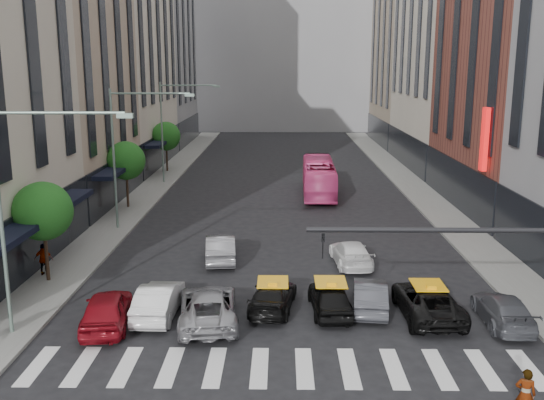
{
  "coord_description": "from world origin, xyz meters",
  "views": [
    {
      "loc": [
        -0.25,
        -18.32,
        10.54
      ],
      "look_at": [
        -0.7,
        11.13,
        4.0
      ],
      "focal_mm": 40.0,
      "sensor_mm": 36.0,
      "label": 1
    }
  ],
  "objects_px": {
    "taxi_left": "(273,296)",
    "car_red": "(107,309)",
    "bus": "(319,177)",
    "streetlamp_mid": "(128,140)",
    "streetlamp_far": "(172,119)",
    "taxi_center": "(330,298)",
    "pedestrian_far": "(44,259)",
    "streetlamp_near": "(23,191)",
    "car_white_front": "(159,300)"
  },
  "relations": [
    {
      "from": "taxi_center",
      "to": "bus",
      "type": "bearing_deg",
      "value": -96.03
    },
    {
      "from": "streetlamp_far",
      "to": "streetlamp_mid",
      "type": "bearing_deg",
      "value": -90.0
    },
    {
      "from": "car_white_front",
      "to": "taxi_center",
      "type": "relative_size",
      "value": 1.07
    },
    {
      "from": "streetlamp_near",
      "to": "streetlamp_far",
      "type": "height_order",
      "value": "same"
    },
    {
      "from": "car_red",
      "to": "pedestrian_far",
      "type": "height_order",
      "value": "pedestrian_far"
    },
    {
      "from": "bus",
      "to": "streetlamp_mid",
      "type": "bearing_deg",
      "value": 42.34
    },
    {
      "from": "streetlamp_mid",
      "to": "streetlamp_far",
      "type": "distance_m",
      "value": 16.0
    },
    {
      "from": "car_white_front",
      "to": "pedestrian_far",
      "type": "distance_m",
      "value": 8.25
    },
    {
      "from": "streetlamp_near",
      "to": "taxi_left",
      "type": "height_order",
      "value": "streetlamp_near"
    },
    {
      "from": "car_white_front",
      "to": "taxi_center",
      "type": "distance_m",
      "value": 7.4
    },
    {
      "from": "streetlamp_mid",
      "to": "car_red",
      "type": "relative_size",
      "value": 2.01
    },
    {
      "from": "car_red",
      "to": "car_white_front",
      "type": "xyz_separation_m",
      "value": [
        1.91,
        1.15,
        -0.04
      ]
    },
    {
      "from": "streetlamp_mid",
      "to": "taxi_center",
      "type": "distance_m",
      "value": 18.79
    },
    {
      "from": "car_red",
      "to": "taxi_left",
      "type": "relative_size",
      "value": 1.03
    },
    {
      "from": "taxi_left",
      "to": "pedestrian_far",
      "type": "bearing_deg",
      "value": -10.74
    },
    {
      "from": "streetlamp_far",
      "to": "pedestrian_far",
      "type": "bearing_deg",
      "value": -94.99
    },
    {
      "from": "car_red",
      "to": "pedestrian_far",
      "type": "xyz_separation_m",
      "value": [
        -4.85,
        5.87,
        0.21
      ]
    },
    {
      "from": "car_red",
      "to": "taxi_center",
      "type": "bearing_deg",
      "value": -177.58
    },
    {
      "from": "streetlamp_near",
      "to": "car_white_front",
      "type": "xyz_separation_m",
      "value": [
        4.55,
        2.02,
        -5.18
      ]
    },
    {
      "from": "pedestrian_far",
      "to": "streetlamp_mid",
      "type": "bearing_deg",
      "value": -101.56
    },
    {
      "from": "streetlamp_mid",
      "to": "bus",
      "type": "relative_size",
      "value": 0.85
    },
    {
      "from": "car_red",
      "to": "taxi_center",
      "type": "distance_m",
      "value": 9.44
    },
    {
      "from": "taxi_left",
      "to": "car_red",
      "type": "bearing_deg",
      "value": 23.76
    },
    {
      "from": "car_red",
      "to": "car_white_front",
      "type": "bearing_deg",
      "value": -156.22
    },
    {
      "from": "car_red",
      "to": "taxi_center",
      "type": "height_order",
      "value": "car_red"
    },
    {
      "from": "streetlamp_near",
      "to": "car_red",
      "type": "relative_size",
      "value": 2.01
    },
    {
      "from": "streetlamp_near",
      "to": "taxi_center",
      "type": "height_order",
      "value": "streetlamp_near"
    },
    {
      "from": "streetlamp_far",
      "to": "taxi_center",
      "type": "xyz_separation_m",
      "value": [
        11.94,
        -29.53,
        -5.21
      ]
    },
    {
      "from": "streetlamp_far",
      "to": "bus",
      "type": "height_order",
      "value": "streetlamp_far"
    },
    {
      "from": "streetlamp_near",
      "to": "streetlamp_mid",
      "type": "distance_m",
      "value": 16.0
    },
    {
      "from": "taxi_left",
      "to": "bus",
      "type": "xyz_separation_m",
      "value": [
        3.47,
        24.38,
        0.85
      ]
    },
    {
      "from": "car_red",
      "to": "taxi_left",
      "type": "bearing_deg",
      "value": -171.54
    },
    {
      "from": "car_white_front",
      "to": "car_red",
      "type": "bearing_deg",
      "value": 32.41
    },
    {
      "from": "car_red",
      "to": "bus",
      "type": "relative_size",
      "value": 0.42
    },
    {
      "from": "bus",
      "to": "pedestrian_far",
      "type": "xyz_separation_m",
      "value": [
        -15.12,
        -20.44,
        -0.51
      ]
    },
    {
      "from": "streetlamp_near",
      "to": "car_white_front",
      "type": "relative_size",
      "value": 2.06
    },
    {
      "from": "streetlamp_far",
      "to": "car_red",
      "type": "relative_size",
      "value": 2.01
    },
    {
      "from": "bus",
      "to": "car_red",
      "type": "bearing_deg",
      "value": 70.15
    },
    {
      "from": "streetlamp_near",
      "to": "bus",
      "type": "relative_size",
      "value": 0.85
    },
    {
      "from": "bus",
      "to": "pedestrian_far",
      "type": "bearing_deg",
      "value": 54.98
    },
    {
      "from": "streetlamp_mid",
      "to": "taxi_left",
      "type": "height_order",
      "value": "streetlamp_mid"
    },
    {
      "from": "streetlamp_far",
      "to": "bus",
      "type": "bearing_deg",
      "value": -20.48
    },
    {
      "from": "streetlamp_far",
      "to": "car_red",
      "type": "xyz_separation_m",
      "value": [
        2.64,
        -31.14,
        -5.14
      ]
    },
    {
      "from": "streetlamp_near",
      "to": "taxi_center",
      "type": "relative_size",
      "value": 2.2
    },
    {
      "from": "streetlamp_far",
      "to": "bus",
      "type": "xyz_separation_m",
      "value": [
        12.92,
        -4.82,
        -4.42
      ]
    },
    {
      "from": "streetlamp_far",
      "to": "car_red",
      "type": "distance_m",
      "value": 31.67
    },
    {
      "from": "car_white_front",
      "to": "taxi_left",
      "type": "bearing_deg",
      "value": -169.76
    },
    {
      "from": "taxi_center",
      "to": "bus",
      "type": "height_order",
      "value": "bus"
    },
    {
      "from": "streetlamp_far",
      "to": "car_white_front",
      "type": "distance_m",
      "value": 30.76
    },
    {
      "from": "bus",
      "to": "pedestrian_far",
      "type": "relative_size",
      "value": 6.51
    }
  ]
}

